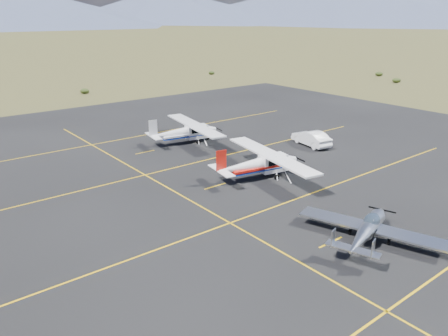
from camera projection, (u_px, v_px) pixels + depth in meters
name	position (u px, v px, depth m)	size (l,w,h in m)	color
ground	(318.00, 209.00, 29.46)	(1600.00, 1600.00, 0.00)	#383D1C
apron	(249.00, 179.00, 34.63)	(72.00, 72.00, 0.02)	black
aircraft_low_wing	(368.00, 229.00, 24.81)	(6.23, 8.43, 1.85)	#B9BCC1
aircraft_cessna	(259.00, 163.00, 34.53)	(6.84, 11.08, 2.80)	white
aircraft_plain	(185.00, 131.00, 43.88)	(6.63, 10.90, 2.75)	white
sedan	(311.00, 138.00, 43.24)	(1.59, 4.55, 1.50)	white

